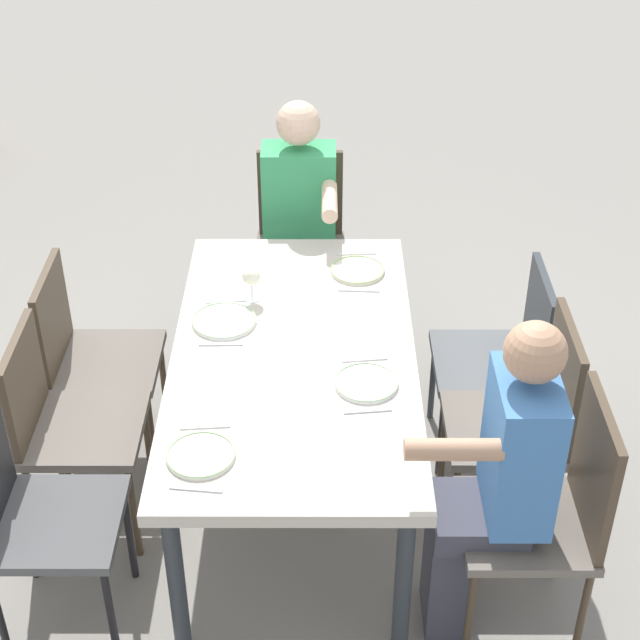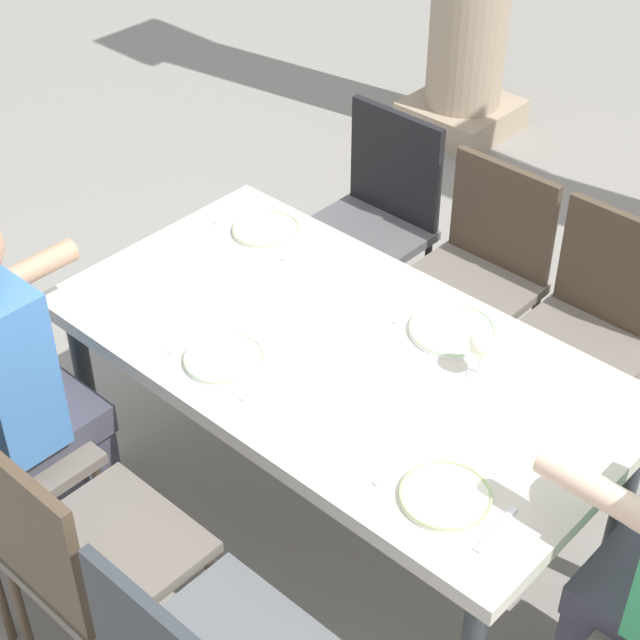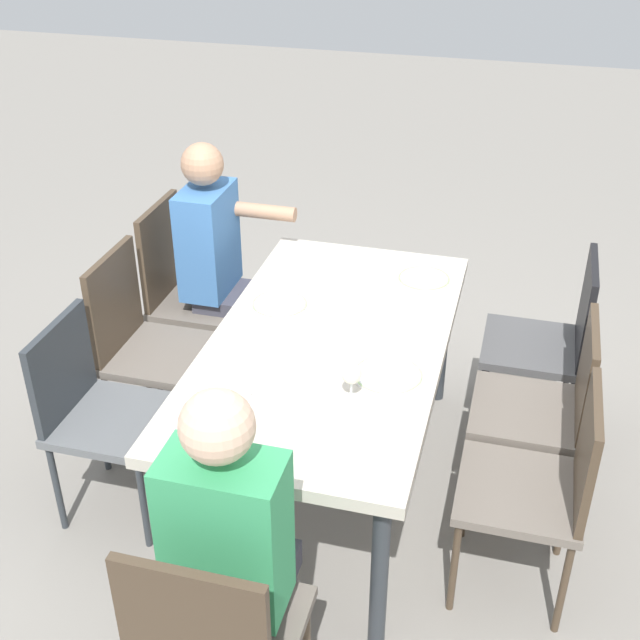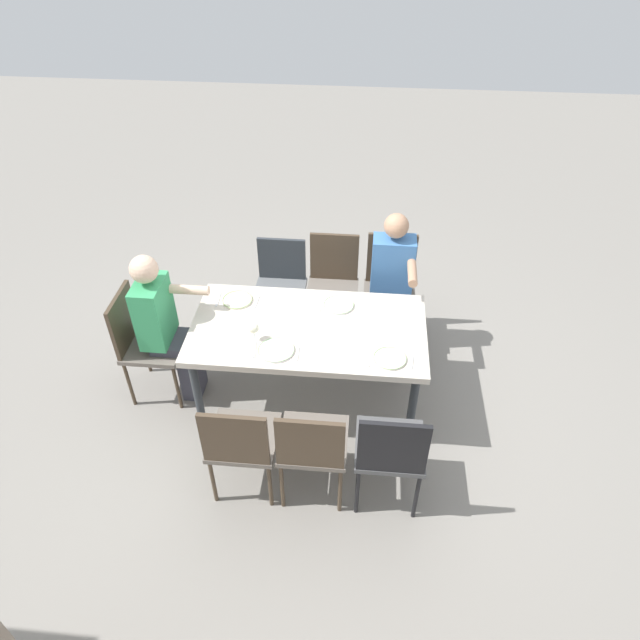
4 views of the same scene
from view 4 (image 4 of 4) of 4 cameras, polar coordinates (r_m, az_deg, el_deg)
name	(u,v)px [view 4 (image 4 of 4)]	position (r m, az deg, el deg)	size (l,w,h in m)	color
ground_plane	(309,398)	(4.63, -1.07, -7.86)	(16.00, 16.00, 0.00)	gray
dining_table	(308,334)	(4.15, -1.19, -1.42)	(1.71, 0.92, 0.76)	beige
chair_west_north	(391,449)	(3.64, 7.12, -12.83)	(0.44, 0.44, 0.92)	#4F4F50
chair_west_south	(390,283)	(4.91, 7.05, 3.71)	(0.44, 0.44, 0.97)	#6A6158
chair_mid_north	(312,445)	(3.65, -0.78, -12.47)	(0.44, 0.44, 0.89)	#6A6158
chair_mid_south	(333,281)	(4.92, 1.32, 3.95)	(0.44, 0.44, 0.94)	#6A6158
chair_east_north	(241,441)	(3.72, -8.00, -11.97)	(0.44, 0.44, 0.89)	#6A6158
chair_east_south	(281,282)	(4.98, -3.99, 3.85)	(0.44, 0.44, 0.87)	#5B5E61
chair_head_east	(143,338)	(4.54, -17.42, -1.77)	(0.44, 0.44, 0.94)	#6A6158
diner_woman_green	(166,325)	(4.38, -15.30, -0.47)	(0.49, 0.35, 1.29)	#3F3F4C
diner_man_white	(392,284)	(4.67, 7.23, 3.61)	(0.35, 0.49, 1.29)	#3F3F4C
plate_0	(390,358)	(3.87, 7.05, -3.86)	(0.23, 0.23, 0.02)	white
fork_0	(412,360)	(3.89, 9.25, -4.04)	(0.02, 0.17, 0.01)	silver
spoon_0	(368,358)	(3.87, 4.82, -3.79)	(0.02, 0.17, 0.01)	silver
plate_1	(339,305)	(4.29, 1.88, 1.52)	(0.23, 0.23, 0.02)	white
fork_1	(358,307)	(4.29, 3.88, 1.34)	(0.02, 0.17, 0.01)	silver
spoon_1	(319,304)	(4.30, -0.11, 1.57)	(0.02, 0.17, 0.01)	silver
plate_2	(276,350)	(3.91, -4.45, -3.03)	(0.25, 0.25, 0.02)	white
wine_glass_2	(254,329)	(3.95, -6.70, -0.87)	(0.07, 0.07, 0.15)	white
fork_2	(298,352)	(3.90, -2.27, -3.23)	(0.02, 0.17, 0.01)	silver
spoon_2	(255,349)	(3.94, -6.60, -2.94)	(0.02, 0.17, 0.01)	silver
plate_3	(237,300)	(4.38, -8.33, 2.02)	(0.23, 0.23, 0.02)	silver
fork_3	(257,302)	(4.36, -6.40, 1.86)	(0.02, 0.17, 0.01)	silver
spoon_3	(218,299)	(4.42, -10.22, 2.06)	(0.02, 0.17, 0.01)	silver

